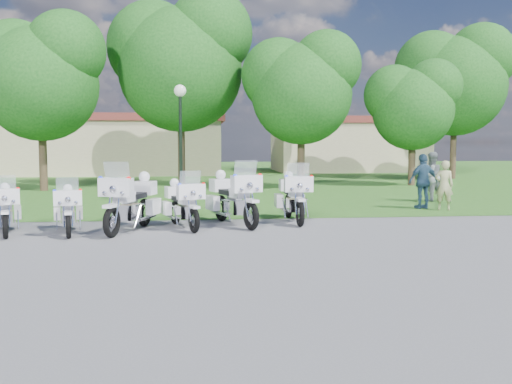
{
  "coord_description": "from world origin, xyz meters",
  "views": [
    {
      "loc": [
        -0.59,
        -13.23,
        2.22
      ],
      "look_at": [
        0.92,
        1.2,
        0.95
      ],
      "focal_mm": 40.0,
      "sensor_mm": 36.0,
      "label": 1
    }
  ],
  "objects": [
    {
      "name": "motorcycle_3",
      "position": [
        -2.22,
        1.2,
        0.74
      ],
      "size": [
        1.38,
        2.55,
        1.77
      ],
      "rotation": [
        0.0,
        0.0,
        2.83
      ],
      "color": "black",
      "rests_on": "ground"
    },
    {
      "name": "grass_lawn",
      "position": [
        0.0,
        27.0,
        0.0
      ],
      "size": [
        100.0,
        48.0,
        0.01
      ],
      "primitive_type": "cube",
      "color": "#32641F",
      "rests_on": "ground"
    },
    {
      "name": "motorcycle_5",
      "position": [
        0.37,
        2.0,
        0.74
      ],
      "size": [
        1.45,
        2.5,
        1.76
      ],
      "rotation": [
        0.0,
        0.0,
        3.51
      ],
      "color": "black",
      "rests_on": "ground"
    },
    {
      "name": "building_west",
      "position": [
        -6.0,
        28.0,
        2.07
      ],
      "size": [
        14.56,
        8.32,
        4.1
      ],
      "color": "tan",
      "rests_on": "ground"
    },
    {
      "name": "tree_2",
      "position": [
        4.38,
        13.93,
        4.96
      ],
      "size": [
        5.63,
        4.8,
        7.5
      ],
      "color": "#38281C",
      "rests_on": "ground"
    },
    {
      "name": "motorcycle_1",
      "position": [
        -5.24,
        1.11,
        0.61
      ],
      "size": [
        1.11,
        2.11,
        1.46
      ],
      "rotation": [
        0.0,
        0.0,
        3.44
      ],
      "color": "black",
      "rests_on": "ground"
    },
    {
      "name": "ground",
      "position": [
        0.0,
        0.0,
        0.0
      ],
      "size": [
        100.0,
        100.0,
        0.0
      ],
      "primitive_type": "plane",
      "color": "slate",
      "rests_on": "ground"
    },
    {
      "name": "bystander_a",
      "position": [
        7.43,
        4.53,
        0.81
      ],
      "size": [
        0.68,
        0.55,
        1.62
      ],
      "primitive_type": "imported",
      "rotation": [
        0.0,
        0.0,
        2.83
      ],
      "color": "tan",
      "rests_on": "ground"
    },
    {
      "name": "tree_1",
      "position": [
        -1.42,
        16.2,
        6.46
      ],
      "size": [
        7.33,
        6.25,
        9.77
      ],
      "color": "#38281C",
      "rests_on": "ground"
    },
    {
      "name": "tree_0",
      "position": [
        -7.61,
        13.69,
        5.35
      ],
      "size": [
        6.06,
        5.17,
        8.08
      ],
      "color": "#38281C",
      "rests_on": "ground"
    },
    {
      "name": "lamp_post",
      "position": [
        -1.17,
        7.82,
        3.24
      ],
      "size": [
        0.44,
        0.44,
        4.3
      ],
      "color": "black",
      "rests_on": "ground"
    },
    {
      "name": "motorcycle_6",
      "position": [
        2.1,
        2.51,
        0.7
      ],
      "size": [
        0.83,
        2.5,
        1.68
      ],
      "rotation": [
        0.0,
        0.0,
        3.15
      ],
      "color": "black",
      "rests_on": "ground"
    },
    {
      "name": "motorcycle_2",
      "position": [
        -3.73,
        1.01,
        0.59
      ],
      "size": [
        0.97,
        2.08,
        1.41
      ],
      "rotation": [
        0.0,
        0.0,
        3.35
      ],
      "color": "black",
      "rests_on": "ground"
    },
    {
      "name": "motorcycle_4",
      "position": [
        -0.97,
        1.57,
        0.64
      ],
      "size": [
        1.2,
        2.19,
        1.52
      ],
      "rotation": [
        0.0,
        0.0,
        3.47
      ],
      "color": "black",
      "rests_on": "ground"
    },
    {
      "name": "bystander_c",
      "position": [
        6.91,
        5.0,
        0.91
      ],
      "size": [
        1.14,
        0.66,
        1.83
      ],
      "primitive_type": "imported",
      "rotation": [
        0.0,
        0.0,
        3.35
      ],
      "color": "#2C4D6A",
      "rests_on": "ground"
    },
    {
      "name": "tree_4",
      "position": [
        14.86,
        20.04,
        6.14
      ],
      "size": [
        6.96,
        5.94,
        9.28
      ],
      "color": "#38281C",
      "rests_on": "ground"
    },
    {
      "name": "building_east",
      "position": [
        11.0,
        30.0,
        2.07
      ],
      "size": [
        11.44,
        7.28,
        4.1
      ],
      "color": "tan",
      "rests_on": "ground"
    },
    {
      "name": "tree_3",
      "position": [
        10.4,
        15.17,
        4.26
      ],
      "size": [
        4.83,
        4.12,
        6.44
      ],
      "color": "#38281C",
      "rests_on": "ground"
    },
    {
      "name": "bystander_b",
      "position": [
        8.12,
        7.2,
        0.92
      ],
      "size": [
        1.05,
        0.9,
        1.85
      ],
      "primitive_type": "imported",
      "rotation": [
        0.0,
        0.0,
        -2.89
      ],
      "color": "gray",
      "rests_on": "ground"
    }
  ]
}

